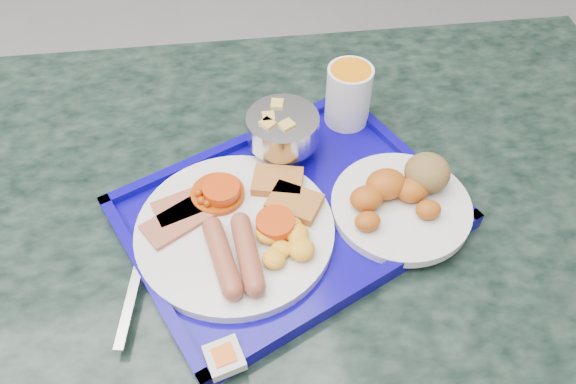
# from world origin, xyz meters

# --- Properties ---
(table) EXTENTS (1.36, 0.99, 0.80)m
(table) POSITION_xyz_m (0.67, 0.00, 0.59)
(table) COLOR slate
(table) RESTS_ON floor
(tray) EXTENTS (0.49, 0.42, 0.02)m
(tray) POSITION_xyz_m (0.72, 0.01, 0.81)
(tray) COLOR #0C038B
(tray) RESTS_ON table
(main_plate) EXTENTS (0.25, 0.25, 0.04)m
(main_plate) POSITION_xyz_m (0.65, -0.02, 0.82)
(main_plate) COLOR silver
(main_plate) RESTS_ON tray
(bread_plate) EXTENTS (0.18, 0.18, 0.06)m
(bread_plate) POSITION_xyz_m (0.87, -0.02, 0.83)
(bread_plate) COLOR silver
(bread_plate) RESTS_ON tray
(fruit_bowl) EXTENTS (0.10, 0.10, 0.07)m
(fruit_bowl) POSITION_xyz_m (0.74, 0.12, 0.86)
(fruit_bowl) COLOR #B6B6B8
(fruit_bowl) RESTS_ON tray
(juice_cup) EXTENTS (0.07, 0.07, 0.09)m
(juice_cup) POSITION_xyz_m (0.85, 0.16, 0.86)
(juice_cup) COLOR white
(juice_cup) RESTS_ON tray
(spoon) EXTENTS (0.09, 0.14, 0.01)m
(spoon) POSITION_xyz_m (0.57, -0.01, 0.81)
(spoon) COLOR #B6B6B8
(spoon) RESTS_ON tray
(knife) EXTENTS (0.06, 0.16, 0.00)m
(knife) POSITION_xyz_m (0.51, -0.06, 0.81)
(knife) COLOR #B6B6B8
(knife) RESTS_ON tray
(jam_packet) EXTENTS (0.04, 0.04, 0.02)m
(jam_packet) POSITION_xyz_m (0.60, -0.18, 0.82)
(jam_packet) COLOR silver
(jam_packet) RESTS_ON tray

